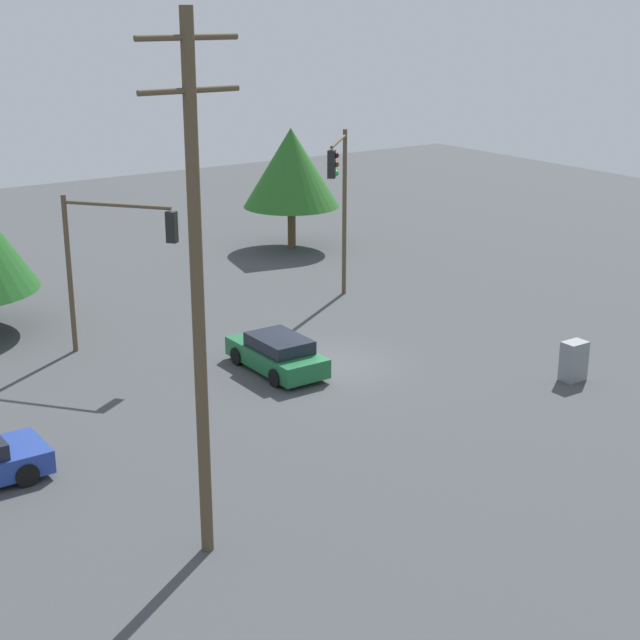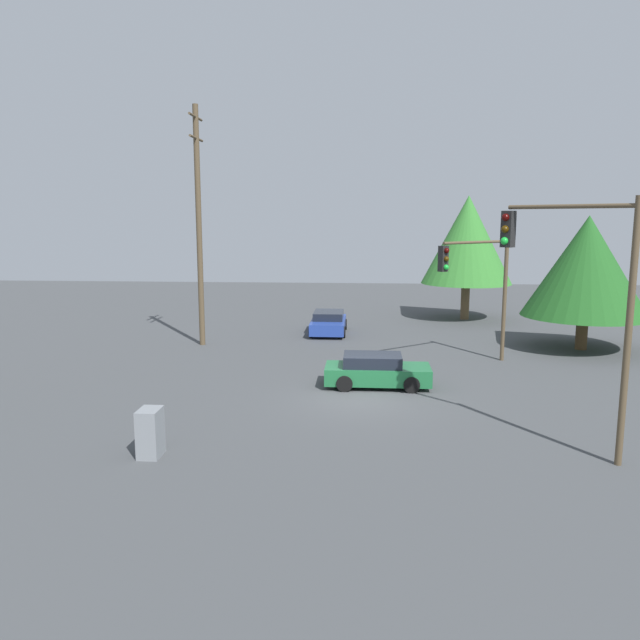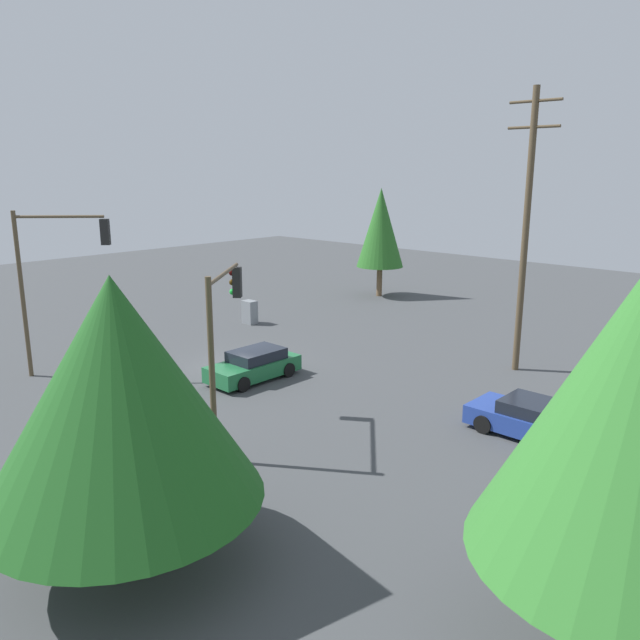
# 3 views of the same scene
# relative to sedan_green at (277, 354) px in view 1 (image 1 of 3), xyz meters

# --- Properties ---
(ground_plane) EXTENTS (80.00, 80.00, 0.00)m
(ground_plane) POSITION_rel_sedan_green_xyz_m (-1.71, 0.56, -0.61)
(ground_plane) COLOR #424447
(sedan_green) EXTENTS (1.84, 4.02, 1.26)m
(sedan_green) POSITION_rel_sedan_green_xyz_m (0.00, 0.00, 0.00)
(sedan_green) COLOR #1E6638
(sedan_green) RESTS_ON ground_plane
(traffic_signal_main) EXTENTS (2.85, 3.40, 5.65)m
(traffic_signal_main) POSITION_rel_sedan_green_xyz_m (3.79, -4.47, 3.30)
(traffic_signal_main) COLOR brown
(traffic_signal_main) RESTS_ON ground_plane
(traffic_signal_cross) EXTENTS (2.80, 2.90, 6.98)m
(traffic_signal_cross) POSITION_rel_sedan_green_xyz_m (-6.34, -5.22, 4.13)
(traffic_signal_cross) COLOR brown
(traffic_signal_cross) RESTS_ON ground_plane
(utility_pole_tall) EXTENTS (2.20, 0.28, 11.84)m
(utility_pole_tall) POSITION_rel_sedan_green_xyz_m (7.39, 8.74, 5.62)
(utility_pole_tall) COLOR brown
(utility_pole_tall) RESTS_ON ground_plane
(electrical_cabinet) EXTENTS (0.80, 0.57, 1.33)m
(electrical_cabinet) POSITION_rel_sedan_green_xyz_m (-7.58, 6.25, 0.05)
(electrical_cabinet) COLOR gray
(electrical_cabinet) RESTS_ON ground_plane
(tree_behind) EXTENTS (4.82, 4.82, 6.04)m
(tree_behind) POSITION_rel_sedan_green_xyz_m (-9.94, -14.39, 3.47)
(tree_behind) COLOR brown
(tree_behind) RESTS_ON ground_plane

